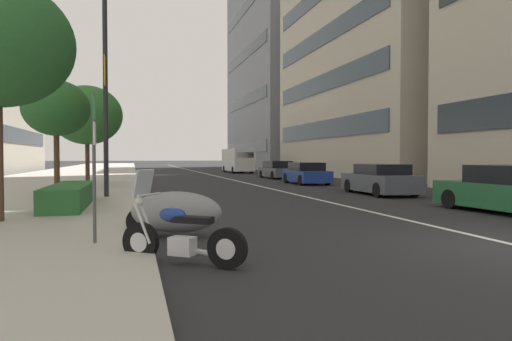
% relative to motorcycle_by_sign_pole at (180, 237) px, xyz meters
% --- Properties ---
extents(sidewalk_right_plaza, '(160.00, 10.35, 0.15)m').
position_rel_motorcycle_by_sign_pole_xyz_m(sidewalk_right_plaza, '(29.74, 5.55, -0.36)').
color(sidewalk_right_plaza, '#B2ADA3').
rests_on(sidewalk_right_plaza, ground).
extents(lane_centre_stripe, '(110.00, 0.16, 0.01)m').
position_rel_motorcycle_by_sign_pole_xyz_m(lane_centre_stripe, '(34.74, -6.29, -0.43)').
color(lane_centre_stripe, silver).
rests_on(lane_centre_stripe, ground).
extents(motorcycle_by_sign_pole, '(1.36, 1.81, 1.47)m').
position_rel_motorcycle_by_sign_pole_xyz_m(motorcycle_by_sign_pole, '(0.00, 0.00, 0.00)').
color(motorcycle_by_sign_pole, black).
rests_on(motorcycle_by_sign_pole, ground).
extents(motorcycle_second_in_row, '(1.45, 2.08, 0.95)m').
position_rel_motorcycle_by_sign_pole_xyz_m(motorcycle_second_in_row, '(2.53, -0.15, 0.08)').
color(motorcycle_second_in_row, gray).
rests_on(motorcycle_second_in_row, ground).
extents(car_far_down_avenue, '(4.56, 2.04, 1.42)m').
position_rel_motorcycle_by_sign_pole_xyz_m(car_far_down_avenue, '(4.12, -10.08, 0.23)').
color(car_far_down_avenue, '#236038').
rests_on(car_far_down_avenue, ground).
extents(car_mid_block_traffic, '(4.45, 1.99, 1.35)m').
position_rel_motorcycle_by_sign_pole_xyz_m(car_mid_block_traffic, '(11.28, -9.91, 0.21)').
color(car_mid_block_traffic, '#4C515B').
rests_on(car_mid_block_traffic, ground).
extents(car_following_behind, '(4.28, 1.92, 1.32)m').
position_rel_motorcycle_by_sign_pole_xyz_m(car_following_behind, '(19.62, -9.62, 0.19)').
color(car_following_behind, navy).
rests_on(car_following_behind, ground).
extents(car_lead_in_lane, '(4.34, 1.97, 1.35)m').
position_rel_motorcycle_by_sign_pole_xyz_m(car_lead_in_lane, '(27.19, -10.14, 0.21)').
color(car_lead_in_lane, '#4C515B').
rests_on(car_lead_in_lane, ground).
extents(delivery_van_ahead, '(5.99, 2.30, 2.49)m').
position_rel_motorcycle_by_sign_pole_xyz_m(delivery_van_ahead, '(40.48, -9.98, 0.90)').
color(delivery_van_ahead, silver).
rests_on(delivery_van_ahead, ground).
extents(parking_sign_by_curb, '(0.32, 0.06, 2.63)m').
position_rel_motorcycle_by_sign_pole_xyz_m(parking_sign_by_curb, '(1.39, 1.35, 1.36)').
color(parking_sign_by_curb, '#47494C').
rests_on(parking_sign_by_curb, sidewalk_right_plaza).
extents(street_lamp_with_banners, '(1.26, 2.54, 8.19)m').
position_rel_motorcycle_by_sign_pole_xyz_m(street_lamp_with_banners, '(11.44, 1.32, 4.65)').
color(street_lamp_with_banners, '#232326').
rests_on(street_lamp_with_banners, sidewalk_right_plaza).
extents(clipped_hedge_bed, '(5.17, 1.10, 0.66)m').
position_rel_motorcycle_by_sign_pole_xyz_m(clipped_hedge_bed, '(8.19, 2.59, 0.04)').
color(clipped_hedge_bed, '#28602D').
rests_on(clipped_hedge_bed, sidewalk_right_plaza).
extents(street_tree_mid_sidewalk, '(2.63, 2.63, 4.60)m').
position_rel_motorcycle_by_sign_pole_xyz_m(street_tree_mid_sidewalk, '(12.97, 3.66, 3.18)').
color(street_tree_mid_sidewalk, '#473323').
rests_on(street_tree_mid_sidewalk, sidewalk_right_plaza).
extents(street_tree_by_lamp_post, '(3.65, 3.65, 5.27)m').
position_rel_motorcycle_by_sign_pole_xyz_m(street_tree_by_lamp_post, '(18.83, 3.01, 3.43)').
color(street_tree_by_lamp_post, '#473323').
rests_on(street_tree_by_lamp_post, sidewalk_right_plaza).
extents(office_tower_near_left, '(25.36, 16.09, 38.36)m').
position_rel_motorcycle_by_sign_pole_xyz_m(office_tower_near_left, '(57.90, -22.94, 18.74)').
color(office_tower_near_left, gray).
rests_on(office_tower_near_left, ground).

